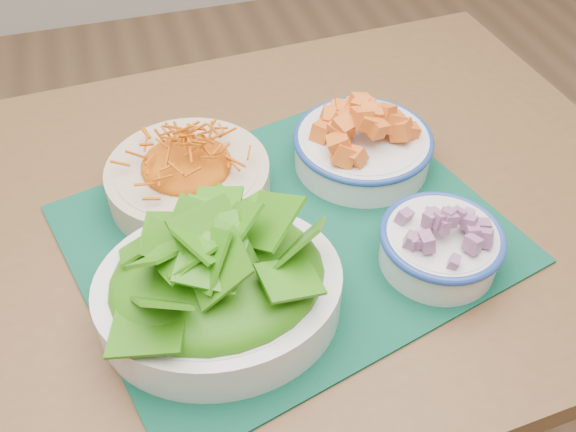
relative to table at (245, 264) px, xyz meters
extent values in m
plane|color=#936A47|center=(0.19, 0.06, -0.65)|extent=(4.00, 4.00, 0.00)
cube|color=brown|center=(0.00, 0.00, 0.08)|extent=(1.21, 0.84, 0.04)
cylinder|color=brown|center=(0.50, 0.36, -0.29)|extent=(0.06, 0.06, 0.71)
cube|color=#043023|center=(0.05, -0.06, 0.10)|extent=(0.61, 0.54, 0.00)
cylinder|color=beige|center=(-0.06, 0.05, 0.13)|extent=(0.22, 0.22, 0.05)
ellipsoid|color=#D05D0B|center=(-0.06, 0.05, 0.17)|extent=(0.19, 0.19, 0.03)
cylinder|color=silver|center=(0.19, 0.05, 0.13)|extent=(0.21, 0.21, 0.05)
torus|color=navy|center=(0.19, 0.05, 0.15)|extent=(0.20, 0.20, 0.01)
ellipsoid|color=orange|center=(0.19, 0.05, 0.18)|extent=(0.17, 0.17, 0.05)
ellipsoid|color=#1A6406|center=(-0.06, -0.15, 0.20)|extent=(0.24, 0.21, 0.06)
cylinder|color=silver|center=(0.21, -0.16, 0.13)|extent=(0.17, 0.17, 0.05)
torus|color=#203C94|center=(0.21, -0.16, 0.15)|extent=(0.15, 0.15, 0.01)
ellipsoid|color=#671247|center=(0.21, -0.16, 0.17)|extent=(0.13, 0.13, 0.03)
camera|label=1|loc=(-0.12, -0.60, 0.71)|focal=40.00mm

